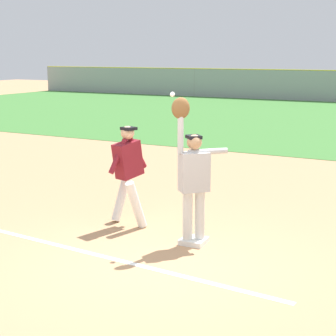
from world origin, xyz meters
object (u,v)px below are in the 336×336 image
fielder (193,174)px  parked_car_red (312,87)px  parked_car_blue (229,84)px  runner (128,168)px  first_base (194,241)px  baseball (172,94)px

fielder → parked_car_red: 31.51m
parked_car_blue → parked_car_red: same height
fielder → runner: fielder is taller
first_base → runner: runner is taller
fielder → baseball: baseball is taller
parked_car_blue → runner: bearing=-64.6°
baseball → first_base: bearing=2.4°
parked_car_red → first_base: bearing=-84.9°
baseball → parked_car_red: 31.47m
baseball → runner: bearing=160.5°
fielder → parked_car_blue: fielder is taller
fielder → baseball: bearing=41.2°
runner → parked_car_red: bearing=114.2°
first_base → parked_car_blue: bearing=111.0°
first_base → parked_car_red: size_ratio=0.08×
fielder → baseball: size_ratio=30.81×
baseball → parked_car_red: (-5.39, 30.96, -1.63)m
baseball → parked_car_blue: 33.17m
first_base → baseball: baseball is taller
fielder → baseball: 1.24m
fielder → runner: size_ratio=1.33×
parked_car_red → fielder: bearing=-84.9°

